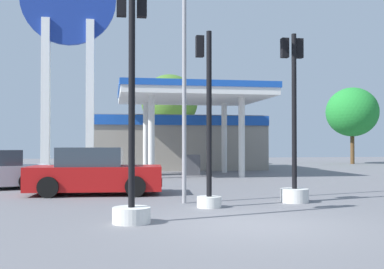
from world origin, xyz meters
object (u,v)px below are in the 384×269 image
object	(u,v)px
traffic_signal_3	(132,148)
corner_streetlamp	(185,50)
car_0	(95,173)
station_pole_sign	(68,14)
traffic_signal_1	(294,153)
traffic_signal_2	(208,149)
tree_2	(352,112)
tree_1	(170,102)

from	to	relation	value
traffic_signal_3	corner_streetlamp	distance (m)	4.30
car_0	traffic_signal_3	bearing A→B (deg)	-80.55
station_pole_sign	corner_streetlamp	distance (m)	12.41
corner_streetlamp	traffic_signal_1	bearing A→B (deg)	-2.13
traffic_signal_2	traffic_signal_3	size ratio (longest dim) A/B	0.92
car_0	traffic_signal_2	size ratio (longest dim) A/B	0.96
tree_2	corner_streetlamp	xyz separation A→B (m)	(-17.72, -23.26, 0.02)
station_pole_sign	car_0	world-z (taller)	station_pole_sign
station_pole_sign	car_0	size ratio (longest dim) A/B	2.82
car_0	traffic_signal_2	distance (m)	4.93
station_pole_sign	traffic_signal_1	xyz separation A→B (m)	(7.36, -11.15, -6.74)
car_0	tree_1	world-z (taller)	tree_1
tree_2	traffic_signal_2	bearing A→B (deg)	-125.65
traffic_signal_1	corner_streetlamp	size ratio (longest dim) A/B	0.67
traffic_signal_2	tree_1	xyz separation A→B (m)	(1.87, 23.68, 3.34)
corner_streetlamp	station_pole_sign	bearing A→B (deg)	110.80
traffic_signal_1	traffic_signal_3	xyz separation A→B (m)	(-4.79, -2.78, 0.17)
traffic_signal_3	traffic_signal_2	bearing A→B (deg)	45.29
station_pole_sign	traffic_signal_1	size ratio (longest dim) A/B	2.61
car_0	traffic_signal_1	bearing A→B (deg)	-28.24
car_0	traffic_signal_3	distance (m)	6.03
station_pole_sign	corner_streetlamp	world-z (taller)	station_pole_sign
station_pole_sign	tree_1	size ratio (longest dim) A/B	1.81
traffic_signal_3	car_0	bearing A→B (deg)	99.45
station_pole_sign	tree_1	xyz separation A→B (m)	(6.55, 11.88, -3.27)
tree_1	corner_streetlamp	bearing A→B (deg)	-95.87
traffic_signal_3	traffic_signal_1	bearing A→B (deg)	30.16
tree_2	corner_streetlamp	world-z (taller)	corner_streetlamp
tree_1	tree_2	bearing A→B (deg)	1.31
traffic_signal_2	tree_2	distance (m)	29.71
traffic_signal_2	traffic_signal_3	distance (m)	2.99
car_0	corner_streetlamp	size ratio (longest dim) A/B	0.62
traffic_signal_1	tree_2	xyz separation A→B (m)	(14.55, 23.38, 2.88)
station_pole_sign	traffic_signal_2	bearing A→B (deg)	-68.40
tree_1	traffic_signal_3	bearing A→B (deg)	-98.76
corner_streetlamp	traffic_signal_3	bearing A→B (deg)	-119.19
car_0	traffic_signal_3	xyz separation A→B (m)	(0.98, -5.88, 0.89)
car_0	traffic_signal_1	size ratio (longest dim) A/B	0.92
traffic_signal_3	corner_streetlamp	size ratio (longest dim) A/B	0.71
traffic_signal_2	station_pole_sign	bearing A→B (deg)	111.60
traffic_signal_2	traffic_signal_3	bearing A→B (deg)	-134.71
car_0	tree_1	size ratio (longest dim) A/B	0.64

